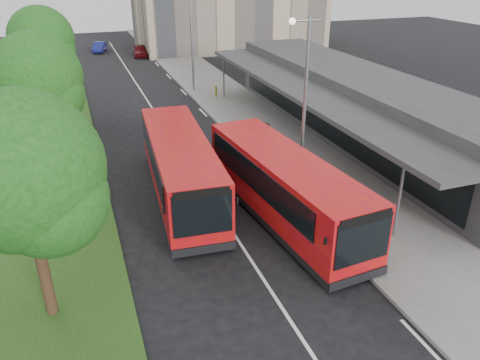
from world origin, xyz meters
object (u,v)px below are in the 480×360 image
at_px(lamp_post_far, 190,34).
at_px(litter_bin, 265,131).
at_px(tree_mid, 37,83).
at_px(tree_far, 42,43).
at_px(bus_main, 285,188).
at_px(lamp_post_near, 303,97).
at_px(car_near, 140,50).
at_px(bollard, 216,91).
at_px(car_far, 100,47).
at_px(bus_second, 181,168).
at_px(tree_near, 23,180).

distance_m(lamp_post_far, litter_bin, 13.46).
height_order(tree_mid, tree_far, tree_far).
distance_m(bus_main, litter_bin, 9.81).
distance_m(lamp_post_near, litter_bin, 8.45).
distance_m(bus_main, car_near, 39.00).
relative_size(tree_far, bus_main, 0.70).
xyz_separation_m(bus_main, bollard, (2.89, 19.24, -0.90)).
relative_size(litter_bin, bollard, 0.99).
xyz_separation_m(tree_far, car_far, (5.26, 22.28, -4.16)).
bearing_deg(bollard, lamp_post_near, -93.94).
bearing_deg(bus_main, bollard, 76.22).
relative_size(bus_main, bus_second, 1.00).
bearing_deg(car_near, lamp_post_near, -82.12).
bearing_deg(lamp_post_near, car_far, 98.08).
distance_m(tree_far, lamp_post_near, 22.06).
bearing_deg(tree_near, tree_far, 90.00).
bearing_deg(car_far, car_near, -30.92).
xyz_separation_m(tree_near, car_far, (5.26, 46.28, -4.15)).
height_order(litter_bin, car_far, car_far).
relative_size(tree_near, bus_second, 0.69).
relative_size(bus_second, car_far, 3.04).
relative_size(tree_mid, bus_second, 0.68).
bearing_deg(lamp_post_near, lamp_post_far, 90.00).
distance_m(tree_far, bus_main, 23.33).
height_order(lamp_post_near, bollard, lamp_post_near).
bearing_deg(tree_near, bus_main, 17.12).
bearing_deg(tree_far, litter_bin, -43.52).
distance_m(lamp_post_near, bus_main, 4.18).
xyz_separation_m(tree_mid, lamp_post_far, (11.13, 12.95, 0.08)).
bearing_deg(car_near, litter_bin, -78.98).
bearing_deg(litter_bin, car_near, 95.81).
xyz_separation_m(tree_near, lamp_post_near, (11.13, 4.95, -0.00)).
bearing_deg(tree_far, lamp_post_far, 4.87).
relative_size(tree_mid, lamp_post_far, 0.90).
xyz_separation_m(bus_main, litter_bin, (3.00, 9.30, -0.91)).
xyz_separation_m(tree_mid, bus_second, (5.78, -5.59, -3.14)).
bearing_deg(tree_mid, bus_main, -43.99).
relative_size(bus_second, car_near, 2.75).
bearing_deg(lamp_post_far, bollard, -67.10).
relative_size(lamp_post_near, car_near, 2.09).
relative_size(car_near, car_far, 1.11).
xyz_separation_m(lamp_post_far, bollard, (1.18, -2.80, -4.12)).
relative_size(lamp_post_near, bus_main, 0.76).
height_order(lamp_post_far, bus_second, lamp_post_far).
bearing_deg(bollard, tree_near, -119.08).
height_order(lamp_post_near, bus_main, lamp_post_near).
xyz_separation_m(tree_far, lamp_post_far, (11.13, 0.95, -0.01)).
relative_size(lamp_post_far, bollard, 8.93).
relative_size(lamp_post_far, bus_main, 0.76).
bearing_deg(bollard, lamp_post_far, 112.90).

